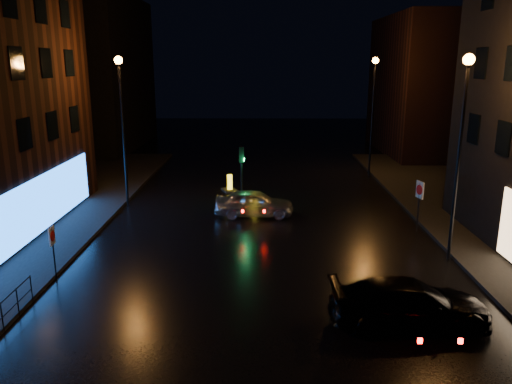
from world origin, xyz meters
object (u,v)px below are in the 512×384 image
Objects in this scene: bollard_far at (230,187)px; road_sign_right at (419,194)px; silver_hatchback at (254,203)px; traffic_signal at (242,197)px; road_sign_left at (52,240)px; dark_sedan at (410,303)px; bollard_near at (254,208)px.

bollard_far is 0.57× the size of road_sign_right.
silver_hatchback is 2.90× the size of bollard_far.
road_sign_left is at bearing -123.32° from traffic_signal.
dark_sedan is at bearing -17.22° from road_sign_left.
dark_sedan reaches higher than bollard_near.
traffic_signal is 2.07m from silver_hatchback.
dark_sedan reaches higher than silver_hatchback.
road_sign_left is (-7.43, -9.00, 1.39)m from bollard_near.
road_sign_right is at bearing 17.75° from road_sign_left.
road_sign_left is at bearing -140.00° from bollard_near.
bollard_near is 0.47× the size of road_sign_right.
bollard_far is at bearing 64.17° from road_sign_left.
road_sign_right reaches higher than silver_hatchback.
bollard_far is at bearing 104.87° from traffic_signal.
silver_hatchback is at bearing -68.97° from traffic_signal.
silver_hatchback is 12.54m from dark_sedan.
silver_hatchback reaches higher than bollard_near.
bollard_far is 0.68× the size of road_sign_left.
traffic_signal reaches higher than road_sign_right.
road_sign_left reaches higher than bollard_near.
bollard_far is (-1.64, 4.60, 0.03)m from bollard_near.
road_sign_right is (2.97, 9.00, 1.17)m from dark_sedan.
silver_hatchback reaches higher than bollard_far.
dark_sedan is 2.35× the size of road_sign_left.
silver_hatchback is at bearing -31.88° from road_sign_right.
traffic_signal is 1.62× the size of road_sign_left.
road_sign_left is (-6.70, -10.19, 1.09)m from traffic_signal.
road_sign_left is at bearing 73.59° from dark_sedan.
traffic_signal is 2.89× the size of bollard_near.
bollard_far is 14.85m from road_sign_left.
road_sign_left reaches higher than bollard_far.
bollard_near is 8.79m from road_sign_right.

